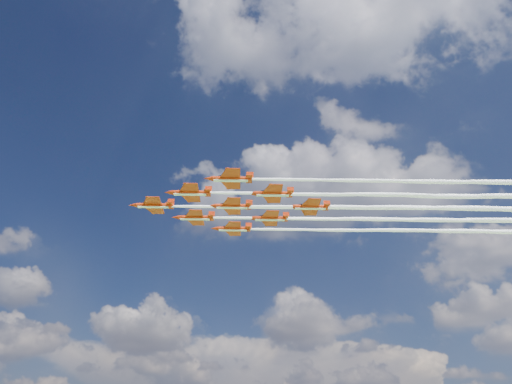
% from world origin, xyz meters
% --- Properties ---
extents(jet_lead, '(133.07, 49.81, 2.88)m').
position_xyz_m(jet_lead, '(48.67, 12.97, 79.06)').
color(jet_lead, '#B4270A').
extents(jet_row2_port, '(133.07, 49.81, 2.88)m').
position_xyz_m(jet_row2_port, '(60.63, 9.54, 79.06)').
color(jet_row2_port, '#B4270A').
extents(jet_row2_starb, '(133.07, 49.81, 2.88)m').
position_xyz_m(jet_row2_starb, '(55.93, 23.07, 79.06)').
color(jet_row2_starb, '#B4270A').
extents(jet_row3_port, '(133.07, 49.81, 2.88)m').
position_xyz_m(jet_row3_port, '(72.58, 6.10, 79.06)').
color(jet_row3_port, '#B4270A').
extents(jet_row3_centre, '(133.07, 49.81, 2.88)m').
position_xyz_m(jet_row3_centre, '(67.89, 19.64, 79.06)').
color(jet_row3_centre, '#B4270A').
extents(jet_row3_starb, '(133.07, 49.81, 2.88)m').
position_xyz_m(jet_row3_starb, '(63.19, 33.17, 79.06)').
color(jet_row3_starb, '#B4270A').
extents(jet_row4_starb, '(133.07, 49.81, 2.88)m').
position_xyz_m(jet_row4_starb, '(75.15, 29.74, 79.06)').
color(jet_row4_starb, '#B4270A').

